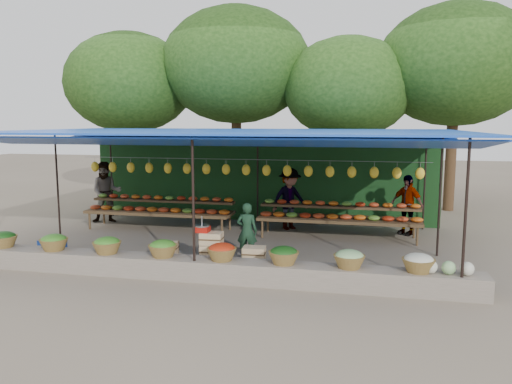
% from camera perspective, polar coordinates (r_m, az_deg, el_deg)
% --- Properties ---
extents(ground, '(60.00, 60.00, 0.00)m').
position_cam_1_polar(ground, '(12.45, -2.61, -6.06)').
color(ground, '#695C4E').
rests_on(ground, ground).
extents(stone_curb, '(10.60, 0.55, 0.40)m').
position_cam_1_polar(stone_curb, '(9.86, -6.75, -8.70)').
color(stone_curb, '#6C6356').
rests_on(stone_curb, ground).
extents(stall_canopy, '(10.80, 6.60, 2.82)m').
position_cam_1_polar(stall_canopy, '(12.14, -2.62, 6.37)').
color(stall_canopy, black).
rests_on(stall_canopy, ground).
extents(produce_baskets, '(8.98, 0.58, 0.34)m').
position_cam_1_polar(produce_baskets, '(9.79, -7.34, -6.62)').
color(produce_baskets, brown).
rests_on(produce_baskets, stone_curb).
extents(netting_backdrop, '(10.60, 0.06, 2.50)m').
position_cam_1_polar(netting_backdrop, '(15.25, 0.38, 1.33)').
color(netting_backdrop, '#19471F').
rests_on(netting_backdrop, ground).
extents(tree_row, '(16.51, 5.50, 7.12)m').
position_cam_1_polar(tree_row, '(18.02, 3.97, 13.35)').
color(tree_row, '#3A2215').
rests_on(tree_row, ground).
extents(fruit_table_left, '(4.21, 0.95, 0.93)m').
position_cam_1_polar(fruit_table_left, '(14.38, -10.89, -1.81)').
color(fruit_table_left, '#43341B').
rests_on(fruit_table_left, ground).
extents(fruit_table_right, '(4.21, 0.95, 0.93)m').
position_cam_1_polar(fruit_table_right, '(13.26, 9.44, -2.60)').
color(fruit_table_right, '#43341B').
rests_on(fruit_table_right, ground).
extents(crate_counter, '(2.37, 0.37, 0.77)m').
position_cam_1_polar(crate_counter, '(10.46, -5.23, -7.06)').
color(crate_counter, tan).
rests_on(crate_counter, ground).
extents(weighing_scale, '(0.32, 0.32, 0.34)m').
position_cam_1_polar(weighing_scale, '(10.39, -6.19, -4.13)').
color(weighing_scale, red).
rests_on(weighing_scale, crate_counter).
extents(vendor_seated, '(0.47, 0.31, 1.27)m').
position_cam_1_polar(vendor_seated, '(11.05, -1.04, -4.49)').
color(vendor_seated, '#193823').
rests_on(vendor_seated, ground).
extents(customer_left, '(1.10, 1.00, 1.84)m').
position_cam_1_polar(customer_left, '(15.70, -16.73, -0.03)').
color(customer_left, slate).
rests_on(customer_left, ground).
extents(customer_mid, '(1.27, 1.22, 1.74)m').
position_cam_1_polar(customer_mid, '(14.13, 3.86, -0.78)').
color(customer_mid, slate).
rests_on(customer_mid, ground).
extents(customer_right, '(1.00, 0.89, 1.63)m').
position_cam_1_polar(customer_right, '(14.02, 16.86, -1.41)').
color(customer_right, slate).
rests_on(customer_right, ground).
extents(blue_crate_back, '(0.56, 0.42, 0.32)m').
position_cam_1_polar(blue_crate_back, '(12.61, -22.24, -5.73)').
color(blue_crate_back, navy).
rests_on(blue_crate_back, ground).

